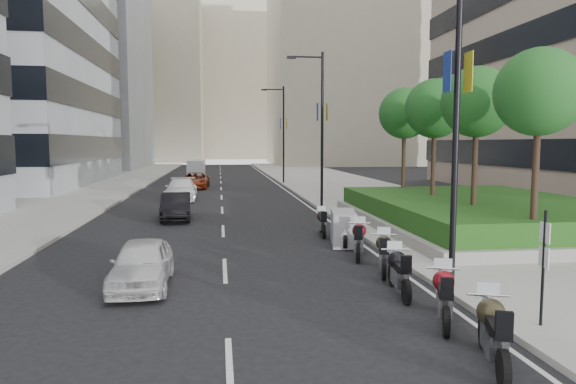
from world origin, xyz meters
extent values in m
plane|color=black|center=(0.00, 0.00, 0.00)|extent=(160.00, 160.00, 0.00)
cube|color=#9E9B93|center=(9.00, 30.00, 0.07)|extent=(10.00, 100.00, 0.15)
cube|color=#9E9B93|center=(-12.00, 30.00, 0.07)|extent=(8.00, 100.00, 0.15)
cube|color=silver|center=(3.70, 30.00, 0.01)|extent=(0.12, 100.00, 0.01)
cube|color=silver|center=(-1.50, 30.00, 0.01)|extent=(0.12, 100.00, 0.01)
cube|color=gray|center=(-24.00, 70.00, 15.00)|extent=(22.00, 26.00, 30.00)
cube|color=#B7AD93|center=(22.00, 80.00, 18.00)|extent=(28.00, 24.00, 36.00)
cube|color=#B7AD93|center=(-18.00, 100.00, 17.00)|extent=(26.00, 24.00, 34.00)
cube|color=#B7AD93|center=(2.00, 120.00, 19.00)|extent=(30.00, 24.00, 38.00)
cube|color=gray|center=(10.00, 10.00, 0.35)|extent=(10.00, 14.00, 0.40)
cube|color=#1E4915|center=(10.00, 10.00, 0.95)|extent=(9.40, 13.40, 0.80)
cylinder|color=#332319|center=(8.50, 4.00, 2.55)|extent=(0.22, 0.22, 4.00)
sphere|color=#1A5522|center=(8.50, 4.00, 5.45)|extent=(2.80, 2.80, 2.80)
cylinder|color=#332319|center=(8.50, 8.00, 2.55)|extent=(0.22, 0.22, 4.00)
sphere|color=#1A5522|center=(8.50, 8.00, 5.45)|extent=(2.80, 2.80, 2.80)
cylinder|color=#332319|center=(8.50, 12.00, 2.55)|extent=(0.22, 0.22, 4.00)
sphere|color=#1A5522|center=(8.50, 12.00, 5.45)|extent=(2.80, 2.80, 2.80)
cylinder|color=#332319|center=(8.50, 16.00, 2.55)|extent=(0.22, 0.22, 4.00)
sphere|color=#1A5522|center=(8.50, 16.00, 5.45)|extent=(2.80, 2.80, 2.80)
cylinder|color=black|center=(4.30, 1.00, 4.50)|extent=(0.16, 0.16, 9.00)
cube|color=gold|center=(4.58, 1.00, 5.60)|extent=(0.02, 0.45, 1.00)
cube|color=navy|center=(4.02, 1.00, 5.60)|extent=(0.02, 0.45, 1.00)
cylinder|color=black|center=(4.30, 18.00, 4.50)|extent=(0.16, 0.16, 9.00)
cylinder|color=black|center=(3.40, 18.00, 8.70)|extent=(1.80, 0.10, 0.10)
cube|color=black|center=(2.50, 18.00, 8.65)|extent=(0.50, 0.22, 0.14)
cube|color=gold|center=(4.58, 18.00, 5.60)|extent=(0.02, 0.45, 1.00)
cube|color=navy|center=(4.02, 18.00, 5.60)|extent=(0.02, 0.45, 1.00)
cylinder|color=black|center=(4.30, 36.00, 4.50)|extent=(0.16, 0.16, 9.00)
cylinder|color=black|center=(3.40, 36.00, 8.70)|extent=(1.80, 0.10, 0.10)
cube|color=black|center=(2.50, 36.00, 8.65)|extent=(0.50, 0.22, 0.14)
cube|color=gold|center=(4.58, 36.00, 5.60)|extent=(0.02, 0.45, 1.00)
cube|color=navy|center=(4.02, 36.00, 5.60)|extent=(0.02, 0.45, 1.00)
cylinder|color=black|center=(4.80, -2.00, 1.25)|extent=(0.06, 0.06, 2.50)
cube|color=silver|center=(4.80, -2.00, 2.05)|extent=(0.02, 0.32, 0.42)
cube|color=silver|center=(4.80, -2.00, 1.55)|extent=(0.02, 0.32, 0.42)
cylinder|color=black|center=(2.73, -4.16, 0.32)|extent=(0.32, 0.64, 0.63)
cylinder|color=black|center=(3.24, -2.61, 0.32)|extent=(0.32, 0.64, 0.63)
cube|color=silver|center=(2.97, -3.43, 0.49)|extent=(0.56, 0.92, 0.43)
sphere|color=#2E2A19|center=(3.07, -3.11, 0.87)|extent=(0.49, 0.49, 0.49)
cube|color=black|center=(2.87, -3.72, 0.81)|extent=(0.51, 0.81, 0.16)
cylinder|color=silver|center=(3.16, -2.85, 1.10)|extent=(0.73, 0.29, 0.05)
cylinder|color=black|center=(2.80, -1.97, 0.30)|extent=(0.33, 0.61, 0.61)
cylinder|color=black|center=(3.35, -0.50, 0.30)|extent=(0.33, 0.61, 0.61)
cube|color=silver|center=(3.06, -1.28, 0.47)|extent=(0.57, 0.89, 0.41)
sphere|color=maroon|center=(3.17, -0.98, 0.84)|extent=(0.47, 0.47, 0.47)
cube|color=black|center=(2.95, -1.56, 0.79)|extent=(0.52, 0.79, 0.16)
cylinder|color=silver|center=(3.27, -0.73, 1.06)|extent=(0.70, 0.30, 0.05)
cylinder|color=black|center=(2.75, 0.10, 0.30)|extent=(0.19, 0.61, 0.60)
cylinder|color=black|center=(2.94, 1.65, 0.30)|extent=(0.19, 0.61, 0.60)
cube|color=silver|center=(2.84, 0.83, 0.47)|extent=(0.39, 0.86, 0.41)
sphere|color=black|center=(2.88, 1.15, 0.84)|extent=(0.47, 0.47, 0.47)
cube|color=black|center=(2.80, 0.54, 0.78)|extent=(0.36, 0.76, 0.16)
cylinder|color=silver|center=(2.91, 1.41, 1.05)|extent=(0.72, 0.14, 0.05)
cylinder|color=black|center=(2.91, 2.24, 0.31)|extent=(0.30, 0.62, 0.61)
cylinder|color=black|center=(3.37, 3.75, 0.31)|extent=(0.30, 0.62, 0.61)
cube|color=silver|center=(3.13, 2.95, 0.47)|extent=(0.53, 0.89, 0.42)
sphere|color=#292A17|center=(3.22, 3.26, 0.85)|extent=(0.47, 0.47, 0.47)
cube|color=black|center=(3.04, 2.66, 0.79)|extent=(0.48, 0.79, 0.16)
cylinder|color=silver|center=(3.30, 3.51, 1.07)|extent=(0.71, 0.26, 0.05)
cylinder|color=black|center=(2.74, 4.37, 0.31)|extent=(0.30, 0.63, 0.62)
cylinder|color=black|center=(3.21, 5.90, 0.31)|extent=(0.30, 0.63, 0.62)
cube|color=silver|center=(2.96, 5.09, 0.48)|extent=(0.54, 0.90, 0.42)
sphere|color=maroon|center=(3.06, 5.41, 0.86)|extent=(0.48, 0.48, 0.48)
cube|color=black|center=(2.88, 4.80, 0.80)|extent=(0.49, 0.80, 0.16)
cylinder|color=silver|center=(3.14, 5.66, 1.08)|extent=(0.73, 0.26, 0.05)
cylinder|color=black|center=(2.83, 6.50, 0.31)|extent=(0.22, 0.63, 0.62)
cylinder|color=black|center=(3.11, 8.09, 0.31)|extent=(0.22, 0.63, 0.62)
cube|color=gray|center=(2.97, 7.29, 0.65)|extent=(1.20, 2.22, 1.26)
cylinder|color=black|center=(2.51, 8.64, 0.28)|extent=(0.17, 0.57, 0.56)
cylinder|color=black|center=(2.67, 10.07, 0.28)|extent=(0.17, 0.57, 0.56)
cube|color=silver|center=(2.58, 9.31, 0.43)|extent=(0.35, 0.79, 0.38)
sphere|color=black|center=(2.62, 9.61, 0.77)|extent=(0.43, 0.43, 0.43)
cube|color=black|center=(2.56, 9.04, 0.72)|extent=(0.32, 0.70, 0.14)
cylinder|color=silver|center=(2.64, 9.85, 0.97)|extent=(0.67, 0.12, 0.05)
imported|color=silver|center=(-3.71, 2.48, 0.63)|extent=(1.55, 3.74, 1.27)
imported|color=black|center=(-3.81, 14.67, 0.67)|extent=(1.65, 4.14, 1.34)
imported|color=white|center=(-4.19, 23.60, 0.72)|extent=(2.07, 4.99, 1.44)
imported|color=maroon|center=(-3.70, 32.45, 0.67)|extent=(2.46, 4.90, 1.33)
cube|color=silver|center=(-4.13, 45.75, 0.97)|extent=(1.84, 4.65, 1.94)
cube|color=silver|center=(-4.13, 43.99, 0.51)|extent=(1.78, 1.14, 1.02)
cylinder|color=black|center=(-4.87, 44.09, 0.32)|extent=(0.23, 0.65, 0.65)
cylinder|color=black|center=(-3.39, 44.09, 0.32)|extent=(0.23, 0.65, 0.65)
cylinder|color=black|center=(-4.87, 47.23, 0.32)|extent=(0.23, 0.65, 0.65)
cylinder|color=black|center=(-3.39, 47.23, 0.32)|extent=(0.23, 0.65, 0.65)
camera|label=1|loc=(-1.63, -11.33, 3.84)|focal=32.00mm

